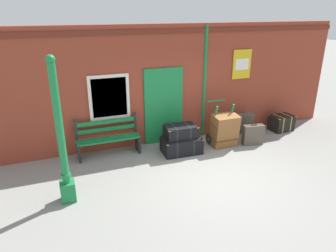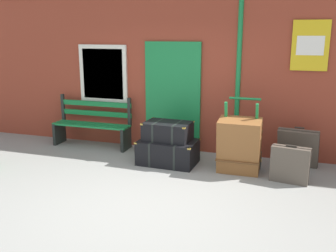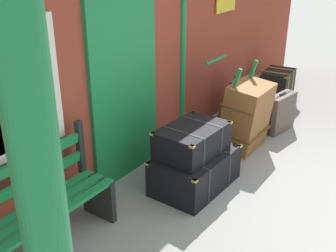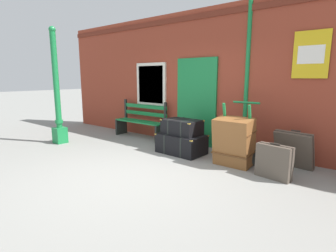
# 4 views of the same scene
# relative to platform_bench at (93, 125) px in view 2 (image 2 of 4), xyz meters

# --- Properties ---
(ground_plane) EXTENTS (60.00, 60.00, 0.00)m
(ground_plane) POSITION_rel_platform_bench_xyz_m (1.97, -2.16, -0.44)
(ground_plane) COLOR gray
(brick_facade) EXTENTS (10.40, 0.35, 3.20)m
(brick_facade) POSITION_rel_platform_bench_xyz_m (1.96, 0.44, 1.15)
(brick_facade) COLOR brown
(brick_facade) RESTS_ON ground
(platform_bench) EXTENTS (1.60, 0.43, 1.01)m
(platform_bench) POSITION_rel_platform_bench_xyz_m (0.00, 0.00, 0.00)
(platform_bench) COLOR #197A3D
(platform_bench) RESTS_ON ground
(steamer_trunk_base) EXTENTS (1.03, 0.69, 0.43)m
(steamer_trunk_base) POSITION_rel_platform_bench_xyz_m (1.80, -0.57, -0.23)
(steamer_trunk_base) COLOR black
(steamer_trunk_base) RESTS_ON ground
(steamer_trunk_middle) EXTENTS (0.84, 0.59, 0.33)m
(steamer_trunk_middle) POSITION_rel_platform_bench_xyz_m (1.78, -0.53, 0.14)
(steamer_trunk_middle) COLOR black
(steamer_trunk_middle) RESTS_ON steamer_trunk_base
(porters_trolley) EXTENTS (0.71, 0.67, 1.18)m
(porters_trolley) POSITION_rel_platform_bench_xyz_m (3.05, -0.44, -0.18)
(porters_trolley) COLOR black
(porters_trolley) RESTS_ON ground
(large_brown_trunk) EXTENTS (0.70, 0.53, 0.92)m
(large_brown_trunk) POSITION_rel_platform_bench_xyz_m (3.05, -0.62, 0.02)
(large_brown_trunk) COLOR brown
(large_brown_trunk) RESTS_ON ground
(suitcase_beige) EXTENTS (0.59, 0.27, 0.60)m
(suitcase_beige) POSITION_rel_platform_bench_xyz_m (3.86, -0.82, -0.16)
(suitcase_beige) COLOR #51473D
(suitcase_beige) RESTS_ON ground
(suitcase_umber) EXTENTS (0.70, 0.43, 0.71)m
(suitcase_umber) POSITION_rel_platform_bench_xyz_m (3.97, -0.07, -0.10)
(suitcase_umber) COLOR #51473D
(suitcase_umber) RESTS_ON ground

